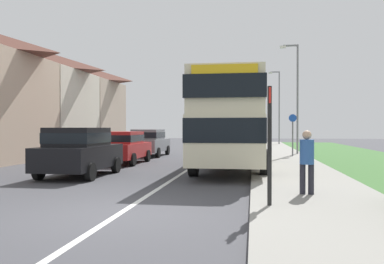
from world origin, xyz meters
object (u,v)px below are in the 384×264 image
parked_car_grey (149,141)px  street_lamp_far (278,103)px  double_decker_bus (232,118)px  bus_stop_sign (270,137)px  cycle_route_sign (293,133)px  parked_car_black (79,150)px  parked_car_red (123,146)px  pedestrian_at_stop (307,159)px  street_lamp_mid (296,92)px

parked_car_grey → street_lamp_far: size_ratio=0.57×
double_decker_bus → parked_car_grey: size_ratio=2.29×
bus_stop_sign → cycle_route_sign: bearing=82.8°
parked_car_black → parked_car_red: bearing=91.2°
pedestrian_at_stop → street_lamp_far: street_lamp_far is taller
double_decker_bus → parked_car_grey: double_decker_bus is taller
parked_car_red → pedestrian_at_stop: (7.53, -8.72, 0.11)m
bus_stop_sign → parked_car_red: bearing=122.6°
parked_car_black → street_lamp_far: street_lamp_far is taller
parked_car_red → street_lamp_far: (8.75, 22.94, 3.42)m
parked_car_grey → street_lamp_far: bearing=63.4°
parked_car_grey → pedestrian_at_stop: bearing=-61.5°
parked_car_red → street_lamp_mid: size_ratio=0.60×
pedestrian_at_stop → street_lamp_far: size_ratio=0.22×
pedestrian_at_stop → parked_car_black: bearing=154.6°
double_decker_bus → parked_car_black: bearing=-147.6°
double_decker_bus → parked_car_red: size_ratio=2.36×
cycle_route_sign → street_lamp_mid: street_lamp_mid is taller
bus_stop_sign → street_lamp_mid: street_lamp_mid is taller
parked_car_grey → street_lamp_far: (8.84, 17.66, 3.38)m
street_lamp_mid → pedestrian_at_stop: bearing=-94.9°
parked_car_black → bus_stop_sign: bearing=-38.1°
double_decker_bus → bus_stop_sign: double_decker_bus is taller
pedestrian_at_stop → bus_stop_sign: size_ratio=0.64×
parked_car_grey → street_lamp_far: 20.04m
pedestrian_at_stop → street_lamp_mid: size_ratio=0.24×
street_lamp_mid → parked_car_red: bearing=-141.1°
parked_car_grey → bus_stop_sign: 16.94m
double_decker_bus → street_lamp_far: 25.11m
bus_stop_sign → street_lamp_mid: 17.76m
parked_car_red → street_lamp_far: street_lamp_far is taller
double_decker_bus → parked_car_black: size_ratio=2.43×
cycle_route_sign → bus_stop_sign: bearing=-97.2°
parked_car_red → cycle_route_sign: (8.48, 4.87, 0.56)m
double_decker_bus → parked_car_red: 5.83m
street_lamp_mid → street_lamp_far: 15.78m
street_lamp_far → cycle_route_sign: bearing=-90.9°
parked_car_black → street_lamp_mid: 15.46m
double_decker_bus → parked_car_black: double_decker_bus is taller
parked_car_red → street_lamp_far: size_ratio=0.56×
parked_car_grey → pedestrian_at_stop: size_ratio=2.56×
parked_car_red → street_lamp_mid: bearing=38.9°
bus_stop_sign → street_lamp_far: street_lamp_far is taller
parked_car_black → parked_car_grey: 10.48m
parked_car_red → parked_car_grey: 5.28m
double_decker_bus → parked_car_red: (-5.38, 1.85, -1.28)m
parked_car_grey → bus_stop_sign: bus_stop_sign is taller
bus_stop_sign → cycle_route_sign: (1.91, 15.15, -0.11)m
street_lamp_far → street_lamp_mid: bearing=-89.5°
parked_car_red → cycle_route_sign: size_ratio=1.64×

